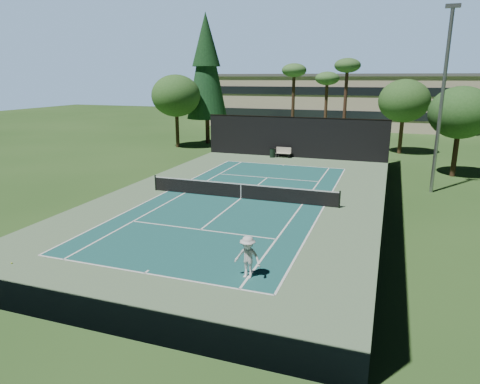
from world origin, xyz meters
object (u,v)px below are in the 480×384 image
(player, at_px, (248,257))
(park_bench, at_px, (283,152))
(tennis_ball_b, at_px, (250,185))
(tennis_ball_d, at_px, (198,175))
(tennis_ball_a, at_px, (12,263))
(tennis_net, at_px, (241,190))
(tennis_ball_c, at_px, (285,189))
(trash_bin, at_px, (272,153))

(player, xyz_separation_m, park_bench, (-5.04, 26.39, -0.33))
(player, height_order, tennis_ball_b, player)
(tennis_ball_d, bearing_deg, tennis_ball_a, -90.78)
(player, distance_m, park_bench, 26.87)
(tennis_net, distance_m, tennis_ball_c, 4.06)
(tennis_ball_a, height_order, tennis_ball_b, tennis_ball_b)
(tennis_ball_d, bearing_deg, trash_bin, 69.47)
(tennis_ball_d, distance_m, park_bench, 11.14)
(tennis_net, height_order, tennis_ball_a, tennis_net)
(trash_bin, bearing_deg, tennis_net, -82.49)
(tennis_net, height_order, park_bench, tennis_net)
(player, height_order, trash_bin, player)
(tennis_net, relative_size, park_bench, 8.60)
(player, bearing_deg, tennis_ball_d, 127.46)
(tennis_ball_c, relative_size, tennis_ball_d, 0.84)
(tennis_net, distance_m, player, 11.55)
(player, relative_size, park_bench, 1.17)
(tennis_ball_b, bearing_deg, tennis_ball_a, -107.74)
(tennis_net, xyz_separation_m, player, (4.08, -10.80, 0.32))
(tennis_net, bearing_deg, player, -69.31)
(tennis_ball_b, distance_m, trash_bin, 11.67)
(tennis_ball_d, bearing_deg, tennis_ball_b, -19.77)
(tennis_ball_a, bearing_deg, tennis_ball_d, 89.22)
(tennis_ball_a, distance_m, tennis_ball_c, 18.24)
(tennis_ball_a, bearing_deg, tennis_net, 65.50)
(tennis_ball_a, xyz_separation_m, trash_bin, (3.90, 28.22, 0.44))
(tennis_ball_c, distance_m, park_bench, 12.61)
(player, distance_m, trash_bin, 26.76)
(player, distance_m, tennis_ball_d, 19.01)
(tennis_ball_d, bearing_deg, park_bench, 65.02)
(park_bench, bearing_deg, tennis_ball_d, -114.98)
(tennis_ball_c, height_order, tennis_ball_d, tennis_ball_d)
(tennis_ball_b, height_order, tennis_ball_d, tennis_ball_b)
(tennis_ball_c, height_order, trash_bin, trash_bin)
(player, relative_size, trash_bin, 1.86)
(tennis_ball_a, bearing_deg, player, 12.23)
(tennis_ball_a, distance_m, trash_bin, 28.49)
(tennis_ball_a, xyz_separation_m, tennis_ball_b, (5.32, 16.64, 0.00))
(park_bench, bearing_deg, tennis_net, -86.47)
(player, xyz_separation_m, tennis_ball_b, (-4.67, 14.48, -0.84))
(player, distance_m, tennis_ball_a, 10.26)
(tennis_ball_a, xyz_separation_m, park_bench, (4.95, 28.55, 0.51))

